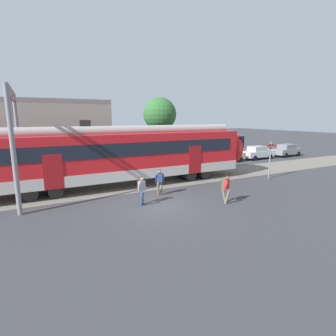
# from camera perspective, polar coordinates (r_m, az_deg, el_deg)

# --- Properties ---
(ground_plane) EXTENTS (160.00, 160.00, 0.00)m
(ground_plane) POSITION_cam_1_polar(r_m,az_deg,el_deg) (14.96, -2.27, -8.18)
(ground_plane) COLOR #38383D
(pedestrian_grey) EXTENTS (0.54, 0.69, 1.67)m
(pedestrian_grey) POSITION_cam_1_polar(r_m,az_deg,el_deg) (14.86, -5.77, -4.36)
(pedestrian_grey) COLOR navy
(pedestrian_grey) RESTS_ON ground
(pedestrian_navy) EXTENTS (0.66, 0.53, 1.67)m
(pedestrian_navy) POSITION_cam_1_polar(r_m,az_deg,el_deg) (16.66, -1.83, -2.71)
(pedestrian_navy) COLOR #6B6051
(pedestrian_navy) RESTS_ON ground
(pedestrian_red) EXTENTS (0.51, 0.71, 1.67)m
(pedestrian_red) POSITION_cam_1_polar(r_m,az_deg,el_deg) (15.44, 12.46, -3.98)
(pedestrian_red) COLOR #6B6051
(pedestrian_red) RESTS_ON ground
(parked_car_tan) EXTENTS (4.08, 1.91, 1.54)m
(parked_car_tan) POSITION_cam_1_polar(r_m,az_deg,el_deg) (29.80, 12.75, 2.75)
(parked_car_tan) COLOR tan
(parked_car_tan) RESTS_ON ground
(parked_car_silver) EXTENTS (4.03, 1.81, 1.54)m
(parked_car_silver) POSITION_cam_1_polar(r_m,az_deg,el_deg) (33.00, 18.92, 3.20)
(parked_car_silver) COLOR #B7BABF
(parked_car_silver) RESTS_ON ground
(parked_car_grey) EXTENTS (4.08, 1.92, 1.54)m
(parked_car_grey) POSITION_cam_1_polar(r_m,az_deg,el_deg) (36.82, 24.46, 3.56)
(parked_car_grey) COLOR gray
(parked_car_grey) RESTS_ON ground
(catenary_gantry) EXTENTS (0.24, 6.64, 6.53)m
(catenary_gantry) POSITION_cam_1_polar(r_m,az_deg,el_deg) (18.02, -30.45, 7.60)
(catenary_gantry) COLOR gray
(catenary_gantry) RESTS_ON ground
(crossing_signal) EXTENTS (0.96, 0.22, 3.00)m
(crossing_signal) POSITION_cam_1_polar(r_m,az_deg,el_deg) (22.44, 21.39, 2.80)
(crossing_signal) COLOR gray
(crossing_signal) RESTS_ON ground
(street_tree_right) EXTENTS (3.63, 3.63, 7.05)m
(street_tree_right) POSITION_cam_1_polar(r_m,az_deg,el_deg) (29.30, -1.81, 11.56)
(street_tree_right) COLOR brown
(street_tree_right) RESTS_ON ground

